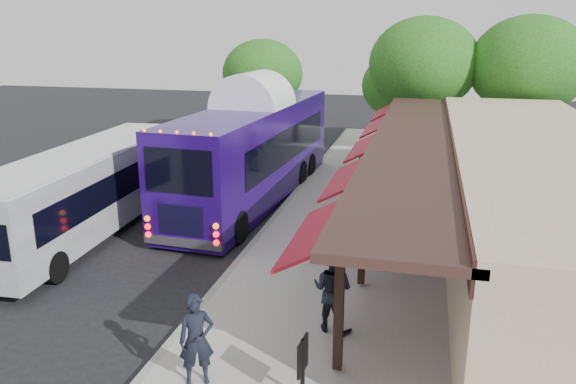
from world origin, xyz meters
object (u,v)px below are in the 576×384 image
Objects in this scene: ped_b at (333,290)px; ped_c at (371,160)px; coach_bus at (254,146)px; city_bus at (89,188)px; sign_board at (302,359)px; ped_d at (378,175)px; ped_a at (196,340)px.

ped_b is 1.02× the size of ped_c.
ped_b is (4.85, -9.77, -1.05)m from coach_bus.
city_bus reaches higher than ped_b.
ped_c is (4.38, 3.39, -1.07)m from coach_bus.
sign_board is at bearing 87.78° from ped_c.
ped_d is (0.47, -1.90, -0.20)m from ped_c.
city_bus reaches higher than sign_board.
coach_bus reaches higher than ped_a.
ped_a is at bearing 65.09° from ped_b.
city_bus is 11.51m from sign_board.
sign_board is at bearing -27.13° from ped_a.
ped_d is 1.26× the size of sign_board.
ped_d is at bearing 94.58° from sign_board.
city_bus is 12.13m from ped_c.
coach_bus is 1.18× the size of city_bus.
city_bus is 5.51× the size of ped_b.
ped_a reaches higher than ped_d.
coach_bus reaches higher than ped_d.
ped_b is at bearing 88.55° from ped_c.
ped_b is at bearing 22.65° from ped_a.
coach_bus is 5.64m from ped_c.
ped_c is at bearing 56.65° from ped_a.
ped_a is 14.01m from ped_d.
ped_c is at bearing 41.15° from coach_bus.
ped_c is (8.60, 8.54, -0.49)m from city_bus.
ped_c is (1.72, 15.74, 0.05)m from ped_a.
ped_a is (6.89, -7.20, -0.53)m from city_bus.
ped_c is 15.75m from sign_board.
ped_d is (0.00, 11.26, -0.22)m from ped_b.
ped_b is 1.62× the size of sign_board.
coach_bus is 6.50× the size of ped_b.
city_bus is at bearing 106.57° from ped_a.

